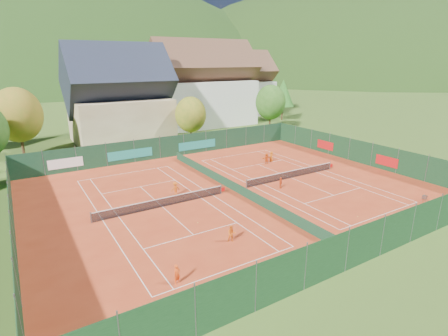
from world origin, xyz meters
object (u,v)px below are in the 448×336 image
player_left_near (177,274)px  player_left_far (175,189)px  chalet (120,101)px  hotel_block_b (238,87)px  hotel_block_a (204,89)px  ball_hopper (425,197)px  player_right_far_b (266,159)px  player_right_near (281,183)px  player_right_far_a (271,157)px  player_left_mid (232,234)px

player_left_near → player_left_far: player_left_far is taller
chalet → player_left_far: size_ratio=11.60×
hotel_block_b → hotel_block_a: bearing=-150.3°
ball_hopper → player_left_far: size_ratio=0.57×
ball_hopper → player_right_far_b: size_ratio=0.55×
player_right_near → player_left_near: bearing=167.8°
player_left_near → chalet: bearing=59.1°
player_left_far → player_right_far_a: 16.62m
player_left_near → player_left_mid: bearing=5.7°
player_left_far → hotel_block_a: bearing=-126.3°
player_left_mid → player_right_near: size_ratio=1.09×
player_left_mid → player_right_far_b: (15.11, 14.94, 0.07)m
hotel_block_a → hotel_block_b: (14.00, 8.00, -0.76)m
player_right_near → player_left_mid: bearing=170.5°
player_left_far → player_right_far_b: size_ratio=0.95×
hotel_block_a → player_right_far_b: 31.43m
hotel_block_b → player_left_near: (-41.69, -55.48, -5.95)m
player_right_far_a → player_right_far_b: size_ratio=0.96×
ball_hopper → player_left_mid: 20.30m
ball_hopper → player_right_far_b: 18.94m
chalet → player_left_far: 28.57m
hotel_block_a → hotel_block_b: size_ratio=1.25×
chalet → hotel_block_b: 35.85m
hotel_block_b → player_left_far: size_ratio=12.37×
hotel_block_b → ball_hopper: hotel_block_b is taller
player_left_mid → chalet: bearing=108.0°
ball_hopper → player_left_far: (-19.70, 14.41, 0.14)m
player_left_mid → player_left_far: 11.06m
chalet → hotel_block_a: size_ratio=0.75×
chalet → hotel_block_b: bearing=23.0°
hotel_block_a → player_right_far_a: bearing=-100.9°
hotel_block_a → player_left_mid: size_ratio=16.18×
player_left_mid → player_right_far_b: bearing=67.1°
player_left_near → player_left_mid: 6.24m
chalet → player_left_far: (-2.70, -27.82, -5.93)m
hotel_block_a → ball_hopper: size_ratio=27.00×
hotel_block_a → player_right_far_b: size_ratio=14.74×
ball_hopper → player_left_mid: size_ratio=0.60×
ball_hopper → player_right_far_a: size_ratio=0.57×
ball_hopper → player_right_far_b: player_right_far_b is taller
chalet → player_right_near: 33.40m
player_right_far_b → ball_hopper: bearing=106.3°
chalet → ball_hopper: size_ratio=20.25×
chalet → player_right_far_b: bearing=-63.2°
player_right_far_a → hotel_block_b: bearing=-141.0°
player_left_mid → player_left_far: size_ratio=0.96×
player_left_near → player_left_mid: player_left_near is taller
player_right_near → player_right_far_a: size_ratio=0.87×
hotel_block_b → player_right_far_b: bearing=-118.9°
hotel_block_b → player_left_mid: size_ratio=12.94×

